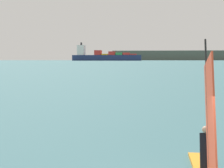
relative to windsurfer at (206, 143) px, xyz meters
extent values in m
cube|color=orange|center=(-0.08, 0.55, -0.90)|extent=(1.02, 2.73, 0.12)
cylinder|color=black|center=(0.01, -0.06, 1.16)|extent=(0.26, 1.49, 4.01)
cube|color=#E54C2D|center=(0.08, -0.60, 0.85)|extent=(0.39, 2.44, 3.82)
cylinder|color=black|center=(0.00, 0.00, 0.30)|extent=(0.22, 1.31, 0.04)
cylinder|color=black|center=(-0.03, 0.21, -0.29)|extent=(0.40, 0.63, 1.13)
sphere|color=tan|center=(-0.03, 0.21, 0.37)|extent=(0.22, 0.22, 0.22)
cube|color=navy|center=(-199.60, 679.00, 5.15)|extent=(152.31, 47.22, 12.22)
cube|color=silver|center=(-256.06, 670.37, 22.09)|extent=(18.05, 24.61, 21.65)
cylinder|color=black|center=(-256.06, 670.37, 35.91)|extent=(4.00, 4.00, 6.00)
cube|color=red|center=(-218.90, 676.05, 16.46)|extent=(17.19, 24.17, 10.40)
cube|color=gold|center=(-203.54, 678.40, 12.56)|extent=(17.19, 24.17, 2.60)
cube|color=red|center=(-188.19, 680.75, 15.16)|extent=(17.19, 24.17, 7.80)
cube|color=#2D8C47|center=(-172.84, 683.09, 13.86)|extent=(17.19, 24.17, 5.20)
cube|color=red|center=(-157.49, 685.44, 13.86)|extent=(17.19, 24.17, 5.20)
cube|color=red|center=(-142.14, 687.79, 12.56)|extent=(17.19, 24.17, 2.60)
camera|label=1|loc=(-0.21, -10.05, 2.53)|focal=52.31mm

